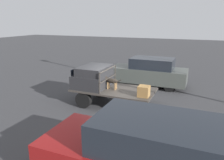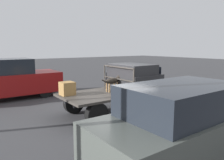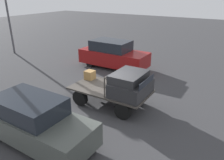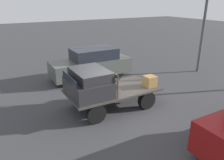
% 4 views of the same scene
% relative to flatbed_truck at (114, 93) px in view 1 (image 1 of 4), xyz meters
% --- Properties ---
extents(ground_plane, '(80.00, 80.00, 0.00)m').
position_rel_flatbed_truck_xyz_m(ground_plane, '(0.00, 0.00, -0.59)').
color(ground_plane, '#38383A').
extents(flatbed_truck, '(3.78, 1.98, 0.82)m').
position_rel_flatbed_truck_xyz_m(flatbed_truck, '(0.00, 0.00, 0.00)').
color(flatbed_truck, black).
rests_on(flatbed_truck, ground).
extents(truck_cab, '(1.48, 1.86, 1.00)m').
position_rel_flatbed_truck_xyz_m(truck_cab, '(1.07, 0.00, 0.70)').
color(truck_cab, '#28282B').
rests_on(truck_cab, flatbed_truck).
extents(truck_headboard, '(0.04, 1.86, 0.94)m').
position_rel_flatbed_truck_xyz_m(truck_headboard, '(0.29, 0.00, 0.84)').
color(truck_headboard, '#3D3833').
rests_on(truck_headboard, flatbed_truck).
extents(dog, '(0.99, 0.23, 0.65)m').
position_rel_flatbed_truck_xyz_m(dog, '(0.18, 0.07, 0.63)').
color(dog, '#9E7547').
rests_on(dog, flatbed_truck).
extents(cargo_crate, '(0.46, 0.46, 0.46)m').
position_rel_flatbed_truck_xyz_m(cargo_crate, '(-1.56, 0.49, 0.45)').
color(cargo_crate, olive).
rests_on(cargo_crate, flatbed_truck).
extents(parked_sedan, '(4.56, 1.73, 1.74)m').
position_rel_flatbed_truck_xyz_m(parked_sedan, '(-0.77, -3.82, 0.27)').
color(parked_sedan, black).
rests_on(parked_sedan, ground).
extents(parked_pickup_far, '(4.87, 1.93, 1.93)m').
position_rel_flatbed_truck_xyz_m(parked_pickup_far, '(-2.78, 4.82, 0.35)').
color(parked_pickup_far, black).
rests_on(parked_pickup_far, ground).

